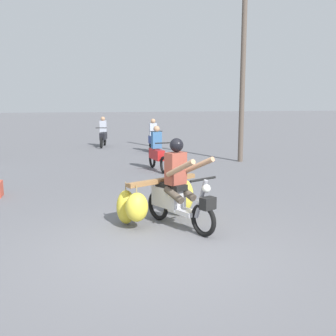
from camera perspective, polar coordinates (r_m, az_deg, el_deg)
ground_plane at (r=6.30m, az=-1.68°, el=-11.33°), size 120.00×120.00×0.00m
motorbike_main_loaded at (r=7.44m, az=-0.22°, el=-3.80°), size 1.63×1.98×1.58m
motorbike_distant_ahead_left at (r=19.41m, az=-8.98°, el=4.61°), size 0.56×1.61×1.40m
motorbike_distant_ahead_right at (r=12.94m, az=-1.55°, el=2.20°), size 0.53×1.61×1.40m
motorbike_distant_far_ahead at (r=17.29m, az=-2.05°, el=4.10°), size 0.50×1.62×1.40m
utility_pole at (r=14.89m, az=10.38°, el=14.32°), size 0.18×0.18×6.99m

